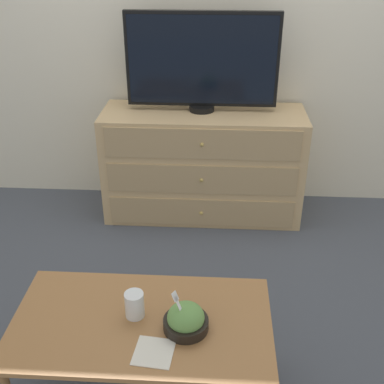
% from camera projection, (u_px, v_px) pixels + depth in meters
% --- Properties ---
extents(ground_plane, '(12.00, 12.00, 0.00)m').
position_uv_depth(ground_plane, '(208.00, 193.00, 3.58)').
color(ground_plane, '#474C56').
extents(wall_back, '(12.00, 0.05, 2.60)m').
position_uv_depth(wall_back, '(211.00, 8.00, 2.97)').
color(wall_back, silver).
rests_on(wall_back, ground_plane).
extents(dresser, '(1.29, 0.46, 0.72)m').
position_uv_depth(dresser, '(203.00, 164.00, 3.18)').
color(dresser, tan).
rests_on(dresser, ground_plane).
extents(tv, '(0.93, 0.16, 0.60)m').
position_uv_depth(tv, '(202.00, 62.00, 2.90)').
color(tv, black).
rests_on(tv, dresser).
extents(coffee_table, '(1.00, 0.55, 0.42)m').
position_uv_depth(coffee_table, '(142.00, 331.00, 1.87)').
color(coffee_table, '#9E6B3D').
rests_on(coffee_table, ground_plane).
extents(takeout_bowl, '(0.17, 0.17, 0.17)m').
position_uv_depth(takeout_bowl, '(186.00, 320.00, 1.79)').
color(takeout_bowl, black).
rests_on(takeout_bowl, coffee_table).
extents(drink_cup, '(0.07, 0.07, 0.11)m').
position_uv_depth(drink_cup, '(135.00, 306.00, 1.85)').
color(drink_cup, '#9E6638').
rests_on(drink_cup, coffee_table).
extents(napkin, '(0.15, 0.15, 0.00)m').
position_uv_depth(napkin, '(154.00, 352.00, 1.71)').
color(napkin, silver).
rests_on(napkin, coffee_table).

